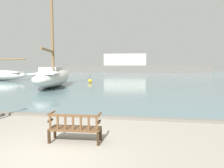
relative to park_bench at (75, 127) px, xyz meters
The scene contains 7 objects.
ground_plane 1.15m from the park_bench, 113.87° to the right, with size 160.00×160.00×0.00m, color gray.
harbor_water 43.04m from the park_bench, 90.57° to the left, with size 100.00×80.00×0.08m, color slate.
quay_edge_kerb 2.95m from the park_bench, 98.39° to the left, with size 40.00×0.30×0.12m, color slate.
park_bench is the anchor object (origin of this frame).
sailboat_nearest_port 17.23m from the park_bench, 117.33° to the left, with size 5.52×11.53×12.33m.
channel_buoy 20.74m from the park_bench, 103.67° to the left, with size 0.51×0.51×1.21m.
far_breakwater 58.81m from the park_bench, 91.27° to the left, with size 45.87×2.40×6.19m.
Camera 1 is at (2.48, -4.84, 2.38)m, focal length 32.00 mm.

